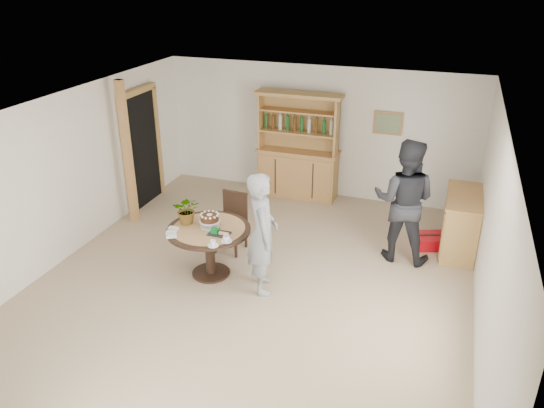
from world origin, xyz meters
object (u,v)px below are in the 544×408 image
(sideboard, at_px, (461,223))
(adult_person, at_px, (404,201))
(dining_table, at_px, (209,238))
(hutch, at_px, (298,162))
(red_suitcase, at_px, (432,241))
(teen_boy, at_px, (262,233))
(dining_chair, at_px, (232,218))

(sideboard, xyz_separation_m, adult_person, (-0.87, -0.55, 0.49))
(dining_table, xyz_separation_m, adult_person, (2.55, 1.41, 0.35))
(hutch, height_order, red_suitcase, hutch)
(dining_table, relative_size, red_suitcase, 1.71)
(adult_person, distance_m, red_suitcase, 1.11)
(sideboard, bearing_deg, teen_boy, -141.22)
(hutch, relative_size, adult_person, 1.06)
(sideboard, bearing_deg, red_suitcase, -175.09)
(red_suitcase, bearing_deg, teen_boy, -157.52)
(sideboard, xyz_separation_m, teen_boy, (-2.56, -2.06, 0.40))
(sideboard, distance_m, dining_chair, 3.59)
(sideboard, relative_size, dining_chair, 1.33)
(dining_table, relative_size, teen_boy, 0.69)
(sideboard, xyz_separation_m, dining_table, (-3.41, -1.96, 0.13))
(dining_table, height_order, teen_boy, teen_boy)
(dining_chair, xyz_separation_m, teen_boy, (0.84, -0.93, 0.33))
(hutch, relative_size, dining_chair, 2.16)
(red_suitcase, bearing_deg, dining_table, -168.02)
(sideboard, height_order, dining_table, sideboard)
(teen_boy, relative_size, red_suitcase, 2.47)
(hutch, height_order, sideboard, hutch)
(sideboard, bearing_deg, adult_person, -147.49)
(teen_boy, distance_m, adult_person, 2.27)
(dining_table, height_order, red_suitcase, dining_table)
(sideboard, bearing_deg, dining_table, -150.14)
(red_suitcase, bearing_deg, sideboard, -15.63)
(dining_chair, distance_m, adult_person, 2.64)
(hutch, relative_size, sideboard, 1.62)
(hutch, height_order, dining_chair, hutch)
(hutch, height_order, adult_person, hutch)
(dining_table, bearing_deg, hutch, 83.35)
(dining_table, bearing_deg, red_suitcase, 32.51)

